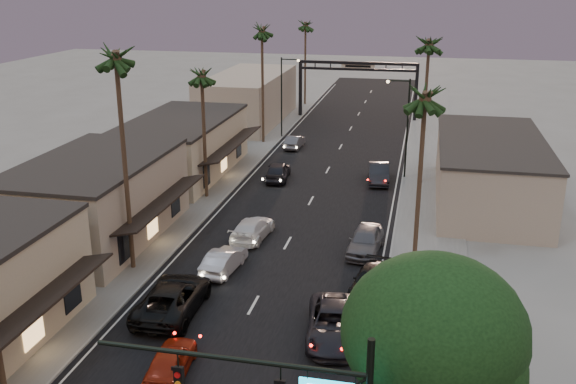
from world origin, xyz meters
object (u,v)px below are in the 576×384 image
at_px(palm_rc, 429,41).
at_px(oncoming_pickup, 173,297).
at_px(palm_lb, 115,52).
at_px(oncoming_silver, 224,260).
at_px(palm_ra, 426,91).
at_px(curbside_near, 334,323).
at_px(palm_lc, 201,70).
at_px(oncoming_red, 171,361).
at_px(palm_ld, 262,27).
at_px(palm_rb, 429,40).
at_px(corner_tree, 436,339).
at_px(palm_far, 306,22).
at_px(streetlight_right, 405,120).
at_px(curbside_black, 370,281).
at_px(streetlight_left, 284,91).
at_px(arch, 358,76).

distance_m(palm_rc, oncoming_pickup, 49.28).
relative_size(palm_lb, oncoming_pickup, 2.38).
bearing_deg(oncoming_silver, palm_lb, 14.58).
bearing_deg(palm_ra, palm_lb, -173.37).
bearing_deg(curbside_near, palm_lc, 117.51).
distance_m(palm_lb, oncoming_red, 17.53).
xyz_separation_m(palm_ld, palm_rb, (17.20, -11.00, 0.00)).
height_order(corner_tree, curbside_near, corner_tree).
bearing_deg(oncoming_red, curbside_near, -151.09).
distance_m(corner_tree, palm_far, 72.96).
bearing_deg(palm_far, palm_ld, -90.75).
xyz_separation_m(palm_lc, palm_ld, (0.00, 19.00, 1.95)).
height_order(streetlight_right, palm_far, palm_far).
bearing_deg(palm_rb, curbside_black, -96.25).
bearing_deg(palm_rb, palm_lb, -128.02).
xyz_separation_m(streetlight_left, palm_ra, (15.52, -34.00, 6.11)).
relative_size(arch, palm_lb, 1.00).
bearing_deg(palm_rb, streetlight_right, 149.24).
height_order(streetlight_left, palm_ra, palm_ra).
xyz_separation_m(palm_lb, palm_lc, (0.00, 14.00, -2.92)).
distance_m(palm_lc, oncoming_silver, 17.33).
bearing_deg(streetlight_left, oncoming_silver, -83.51).
distance_m(palm_lb, palm_ld, 33.01).
relative_size(palm_far, curbside_near, 2.29).
distance_m(palm_far, oncoming_pickup, 61.71).
relative_size(streetlight_right, palm_far, 0.68).
bearing_deg(curbside_near, arch, 87.96).
relative_size(arch, palm_ld, 1.07).
distance_m(palm_rb, curbside_black, 24.97).
relative_size(corner_tree, streetlight_right, 0.98).
relative_size(palm_ld, palm_far, 1.08).
bearing_deg(palm_ra, palm_lc, 145.10).
bearing_deg(streetlight_right, palm_ld, 147.21).
bearing_deg(curbside_near, streetlight_right, 78.61).
bearing_deg(streetlight_right, oncoming_silver, -113.95).
bearing_deg(palm_lc, palm_ld, 90.00).
distance_m(palm_lb, palm_lc, 14.30).
distance_m(palm_ra, palm_far, 56.58).
xyz_separation_m(streetlight_right, palm_ld, (-15.52, 10.00, 7.09)).
distance_m(palm_rb, oncoming_pickup, 31.68).
height_order(arch, oncoming_red, arch).
relative_size(palm_ld, oncoming_pickup, 2.23).
bearing_deg(palm_ra, palm_rb, 90.00).
bearing_deg(oncoming_red, streetlight_left, -89.79).
bearing_deg(palm_ld, arch, 60.17).
bearing_deg(palm_lc, palm_rc, 58.44).
height_order(corner_tree, palm_rc, palm_rc).
bearing_deg(oncoming_silver, palm_lc, -60.54).
relative_size(palm_lb, palm_rc, 1.25).
height_order(palm_far, oncoming_pickup, palm_far).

